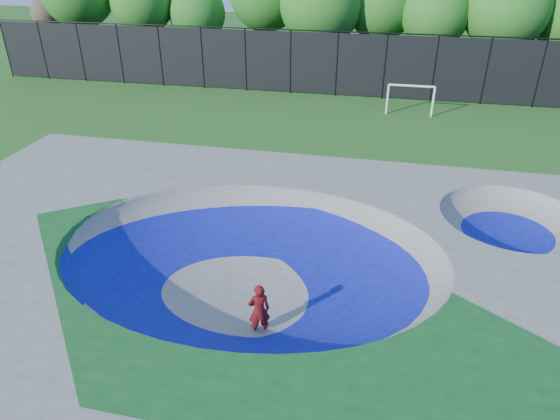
{
  "coord_description": "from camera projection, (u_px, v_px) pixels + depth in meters",
  "views": [
    {
      "loc": [
        3.29,
        -11.23,
        9.05
      ],
      "look_at": [
        0.21,
        3.0,
        1.1
      ],
      "focal_mm": 32.0,
      "sensor_mm": 36.0,
      "label": 1
    }
  ],
  "objects": [
    {
      "name": "skateboard",
      "position": [
        260.0,
        333.0,
        12.97
      ],
      "size": [
        0.81,
        0.49,
        0.05
      ],
      "primitive_type": "cube",
      "rotation": [
        0.0,
        0.0,
        0.38
      ],
      "color": "black",
      "rests_on": "ground"
    },
    {
      "name": "soccer_goal",
      "position": [
        411.0,
        94.0,
        28.44
      ],
      "size": [
        2.67,
        0.12,
        1.76
      ],
      "color": "white",
      "rests_on": "ground"
    },
    {
      "name": "treeline",
      "position": [
        364.0,
        5.0,
        34.27
      ],
      "size": [
        51.66,
        7.42,
        8.33
      ],
      "color": "#483524",
      "rests_on": "ground"
    },
    {
      "name": "skate_deck",
      "position": [
        251.0,
        269.0,
        14.22
      ],
      "size": [
        22.0,
        14.0,
        1.5
      ],
      "primitive_type": "cube",
      "color": "gray",
      "rests_on": "ground"
    },
    {
      "name": "ground",
      "position": [
        251.0,
        290.0,
        14.58
      ],
      "size": [
        120.0,
        120.0,
        0.0
      ],
      "primitive_type": "plane",
      "color": "#205417",
      "rests_on": "ground"
    },
    {
      "name": "skater",
      "position": [
        259.0,
        310.0,
        12.61
      ],
      "size": [
        0.67,
        0.58,
        1.55
      ],
      "primitive_type": "imported",
      "rotation": [
        0.0,
        0.0,
        3.58
      ],
      "color": "#B30E10",
      "rests_on": "ground"
    },
    {
      "name": "fence",
      "position": [
        337.0,
        63.0,
        31.58
      ],
      "size": [
        48.09,
        0.09,
        4.04
      ],
      "color": "black",
      "rests_on": "ground"
    }
  ]
}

